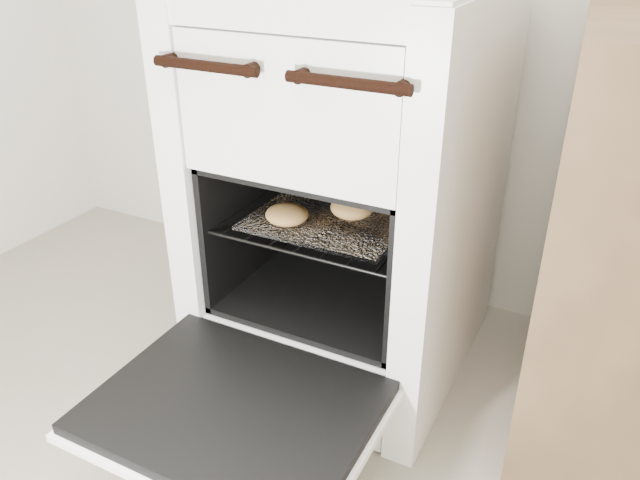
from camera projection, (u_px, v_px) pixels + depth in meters
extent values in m
cube|color=white|center=(351.00, 190.00, 1.60)|extent=(0.65, 0.69, 0.99)
cylinder|color=black|center=(205.00, 66.00, 1.20)|extent=(0.24, 0.02, 0.02)
cylinder|color=black|center=(347.00, 83.00, 1.08)|extent=(0.24, 0.02, 0.02)
cube|color=black|center=(234.00, 407.00, 1.28)|extent=(0.56, 0.43, 0.03)
cube|color=white|center=(234.00, 414.00, 1.29)|extent=(0.58, 0.45, 0.02)
cylinder|color=black|center=(257.00, 199.00, 1.64)|extent=(0.01, 0.45, 0.01)
cylinder|color=black|center=(425.00, 236.00, 1.45)|extent=(0.01, 0.45, 0.01)
cylinder|color=black|center=(293.00, 253.00, 1.38)|extent=(0.46, 0.01, 0.01)
cylinder|color=black|center=(370.00, 187.00, 1.72)|extent=(0.46, 0.01, 0.01)
cylinder|color=black|center=(269.00, 202.00, 1.63)|extent=(0.01, 0.43, 0.01)
cylinder|color=black|center=(291.00, 206.00, 1.60)|extent=(0.01, 0.43, 0.01)
cylinder|color=black|center=(313.00, 211.00, 1.57)|extent=(0.01, 0.43, 0.01)
cylinder|color=black|center=(336.00, 216.00, 1.55)|extent=(0.01, 0.43, 0.01)
cylinder|color=black|center=(360.00, 221.00, 1.52)|extent=(0.01, 0.43, 0.01)
cylinder|color=black|center=(384.00, 227.00, 1.49)|extent=(0.01, 0.43, 0.01)
cylinder|color=black|center=(410.00, 232.00, 1.47)|extent=(0.01, 0.43, 0.01)
cube|color=silver|center=(332.00, 217.00, 1.53)|extent=(0.37, 0.32, 0.01)
ellipsoid|color=tan|center=(352.00, 207.00, 1.51)|extent=(0.11, 0.11, 0.05)
ellipsoid|color=tan|center=(287.00, 214.00, 1.48)|extent=(0.14, 0.14, 0.04)
ellipsoid|color=tan|center=(392.00, 202.00, 1.55)|extent=(0.13, 0.13, 0.04)
ellipsoid|color=tan|center=(315.00, 185.00, 1.64)|extent=(0.14, 0.14, 0.05)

